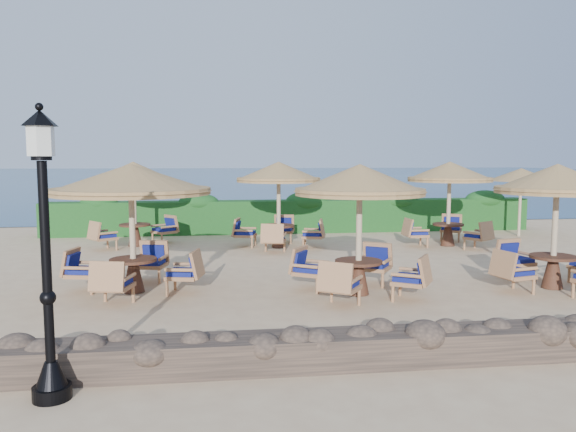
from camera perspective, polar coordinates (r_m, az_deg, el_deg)
The scene contains 12 objects.
ground at distance 13.93m, azimuth 4.76°, elevation -5.57°, with size 120.00×120.00×0.00m, color #D7B688.
sea at distance 83.44m, azimuth -5.44°, elevation 4.06°, with size 160.00×160.00×0.00m, color navy.
hedge at distance 20.86m, azimuth 0.60°, elevation -0.03°, with size 18.00×0.90×1.20m, color #154319.
stone_wall at distance 8.12m, azimuth 14.25°, elevation -12.63°, with size 15.00×0.65×0.44m, color brown.
lamp_post at distance 6.92m, azimuth -23.33°, elevation -4.80°, with size 0.44×0.44×3.31m.
extra_parasol at distance 21.41m, azimuth 22.61°, elevation 3.88°, with size 2.30×2.30×2.41m.
cafe_set_0 at distance 11.88m, azimuth -15.62°, elevation 1.62°, with size 3.27×3.27×2.65m.
cafe_set_1 at distance 11.35m, azimuth 7.26°, elevation 0.86°, with size 2.73×2.73×2.65m.
cafe_set_2 at distance 13.09m, azimuth 25.56°, elevation 0.86°, with size 2.89×2.89×2.65m.
cafe_set_3 at distance 18.10m, azimuth -15.40°, elevation 3.03°, with size 2.65×2.39×2.65m.
cafe_set_4 at distance 17.24m, azimuth -0.96°, elevation 2.61°, with size 2.89×2.89×2.65m.
cafe_set_5 at distance 18.26m, azimuth 16.07°, elevation 2.87°, with size 2.72×2.77×2.65m.
Camera 1 is at (-2.90, -13.34, 2.79)m, focal length 35.00 mm.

